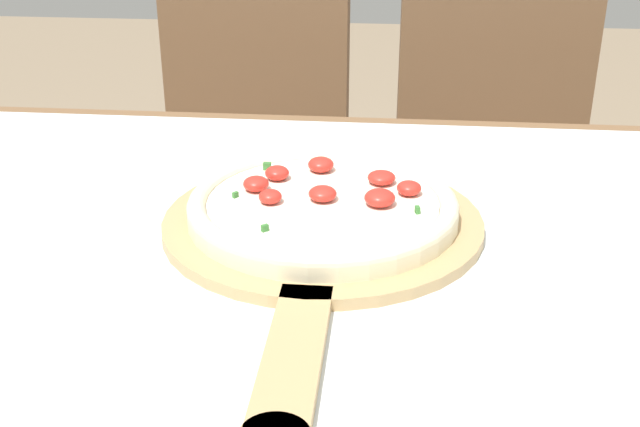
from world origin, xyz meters
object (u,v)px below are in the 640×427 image
Objects in this scene: pizza at (323,205)px; chair_right at (492,197)px; chair_left at (248,188)px; pizza_peel at (321,233)px.

pizza is 0.84m from chair_right.
chair_left is at bearing 177.18° from chair_right.
pizza is 0.82m from chair_left.
pizza is at bearing -68.79° from chair_left.
chair_right is (0.49, 0.00, 0.00)m from chair_left.
chair_right is at bearing 4.34° from chair_left.
pizza_peel is at bearing -112.34° from chair_right.
pizza_peel is at bearing -90.42° from pizza.
pizza_peel is 0.60× the size of chair_left.
chair_right reaches higher than pizza.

